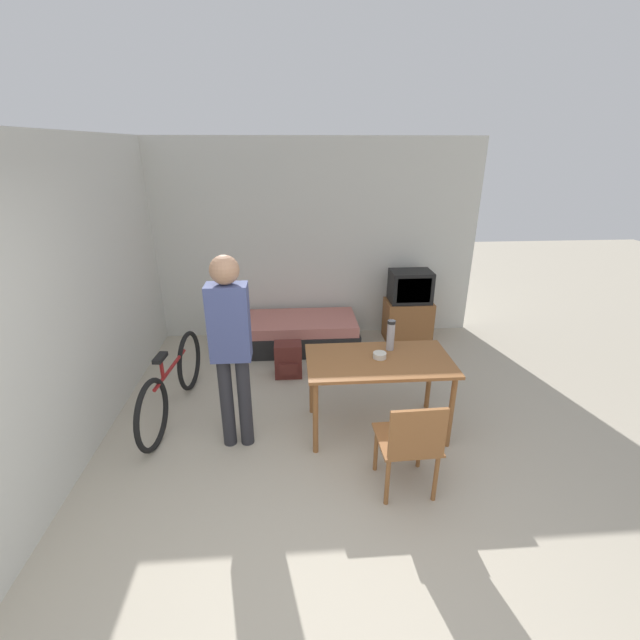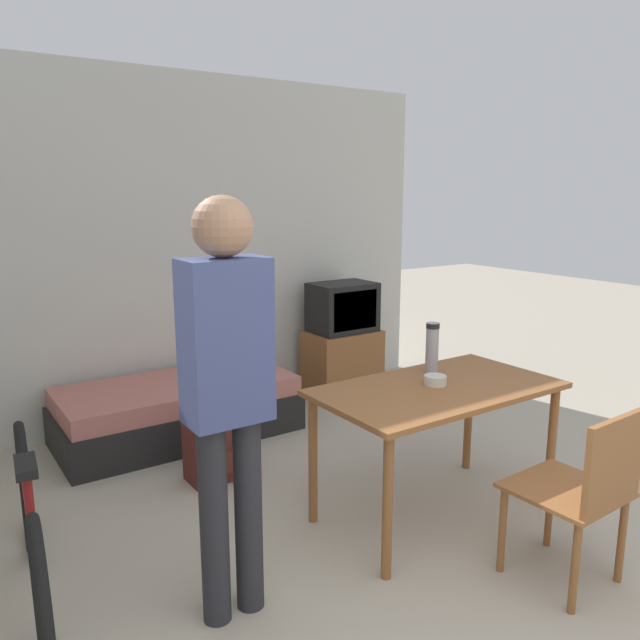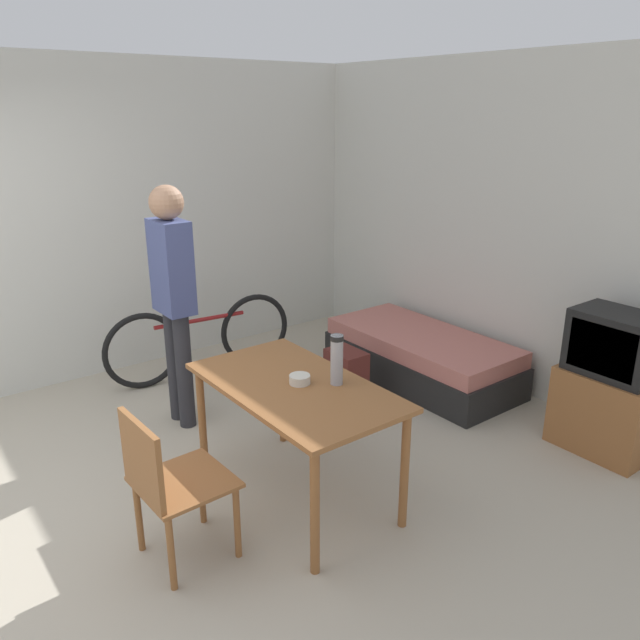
# 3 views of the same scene
# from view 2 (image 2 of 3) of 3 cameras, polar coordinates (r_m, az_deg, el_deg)

# --- Properties ---
(wall_back) EXTENTS (4.93, 0.06, 2.70)m
(wall_back) POSITION_cam_2_polar(r_m,az_deg,el_deg) (5.05, -14.31, 6.27)
(wall_back) COLOR silver
(wall_back) RESTS_ON ground_plane
(daybed) EXTENTS (1.73, 0.80, 0.42)m
(daybed) POSITION_cam_2_polar(r_m,az_deg,el_deg) (4.79, -12.83, -8.01)
(daybed) COLOR black
(daybed) RESTS_ON ground_plane
(tv) EXTENTS (0.64, 0.43, 1.01)m
(tv) POSITION_cam_2_polar(r_m,az_deg,el_deg) (5.57, 2.05, -2.01)
(tv) COLOR brown
(tv) RESTS_ON ground_plane
(dining_table) EXTENTS (1.34, 0.75, 0.76)m
(dining_table) POSITION_cam_2_polar(r_m,az_deg,el_deg) (3.51, 10.65, -7.35)
(dining_table) COLOR brown
(dining_table) RESTS_ON ground_plane
(wooden_chair) EXTENTS (0.48, 0.48, 0.86)m
(wooden_chair) POSITION_cam_2_polar(r_m,az_deg,el_deg) (3.14, 23.08, -13.90)
(wooden_chair) COLOR brown
(wooden_chair) RESTS_ON ground_plane
(bicycle) EXTENTS (0.24, 1.71, 0.76)m
(bicycle) POSITION_cam_2_polar(r_m,az_deg,el_deg) (3.11, -24.84, -17.35)
(bicycle) COLOR black
(bicycle) RESTS_ON ground_plane
(person_standing) EXTENTS (0.34, 0.24, 1.79)m
(person_standing) POSITION_cam_2_polar(r_m,az_deg,el_deg) (2.55, -8.49, -5.44)
(person_standing) COLOR #28282D
(person_standing) RESTS_ON ground_plane
(thermos_flask) EXTENTS (0.08, 0.08, 0.30)m
(thermos_flask) POSITION_cam_2_polar(r_m,az_deg,el_deg) (3.66, 10.22, -2.37)
(thermos_flask) COLOR #99999E
(thermos_flask) RESTS_ON dining_table
(mate_bowl) EXTENTS (0.12, 0.12, 0.05)m
(mate_bowl) POSITION_cam_2_polar(r_m,az_deg,el_deg) (3.49, 10.49, -5.42)
(mate_bowl) COLOR beige
(mate_bowl) RESTS_ON dining_table
(backpack) EXTENTS (0.32, 0.26, 0.43)m
(backpack) POSITION_cam_2_polar(r_m,az_deg,el_deg) (4.07, -9.75, -11.44)
(backpack) COLOR #56231E
(backpack) RESTS_ON ground_plane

